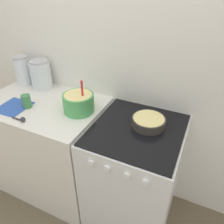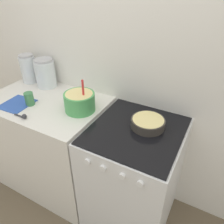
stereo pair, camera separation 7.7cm
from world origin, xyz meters
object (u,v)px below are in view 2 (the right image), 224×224
(stove, at_px, (133,177))
(mixing_bowl, at_px, (80,101))
(storage_jar_left, at_px, (29,70))
(storage_jar_middle, at_px, (46,75))
(baking_pan, at_px, (148,123))
(tin_can, at_px, (29,99))

(stove, xyz_separation_m, mixing_bowl, (-0.47, 0.02, 0.55))
(storage_jar_left, bearing_deg, mixing_bowl, -15.47)
(storage_jar_middle, bearing_deg, stove, -12.74)
(stove, height_order, baking_pan, baking_pan)
(mixing_bowl, relative_size, tin_can, 2.48)
(stove, bearing_deg, mixing_bowl, 177.17)
(mixing_bowl, bearing_deg, stove, -2.83)
(storage_jar_middle, bearing_deg, tin_can, -70.02)
(mixing_bowl, xyz_separation_m, storage_jar_middle, (-0.51, 0.20, 0.03))
(stove, bearing_deg, baking_pan, 49.67)
(mixing_bowl, distance_m, tin_can, 0.41)
(mixing_bowl, height_order, storage_jar_middle, mixing_bowl)
(mixing_bowl, distance_m, storage_jar_left, 0.75)
(tin_can, bearing_deg, storage_jar_left, 135.25)
(baking_pan, relative_size, storage_jar_middle, 0.89)
(stove, distance_m, mixing_bowl, 0.72)
(storage_jar_middle, distance_m, tin_can, 0.35)
(stove, xyz_separation_m, baking_pan, (0.05, 0.06, 0.50))
(storage_jar_left, bearing_deg, tin_can, -44.75)
(stove, xyz_separation_m, storage_jar_left, (-1.19, 0.22, 0.58))
(mixing_bowl, relative_size, storage_jar_middle, 1.01)
(stove, relative_size, tin_can, 9.02)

